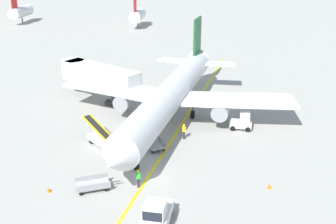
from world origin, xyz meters
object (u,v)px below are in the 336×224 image
object	(u,v)px
safety_cone_nose_left	(49,190)
jet_bridge	(95,74)
safety_cone_nose_right	(269,186)
ground_crew_wing_walker	(184,131)
baggage_cart_empty_trailing	(93,185)
baggage_tug_near_wing	(242,122)
baggage_cart_loaded	(154,143)
pushback_tug	(156,214)
airliner	(172,93)
ground_crew_marshaller	(138,178)
belt_loader_forward_hold	(102,138)

from	to	relation	value
safety_cone_nose_left	jet_bridge	bearing A→B (deg)	95.16
safety_cone_nose_right	ground_crew_wing_walker	bearing A→B (deg)	131.18
jet_bridge	baggage_cart_empty_trailing	xyz separation A→B (m)	(5.64, -21.81, -3.07)
baggage_tug_near_wing	ground_crew_wing_walker	size ratio (longest dim) A/B	1.47
jet_bridge	baggage_cart_loaded	size ratio (longest dim) A/B	3.33
jet_bridge	pushback_tug	bearing A→B (deg)	-66.12
airliner	ground_crew_marshaller	bearing A→B (deg)	-95.88
jet_bridge	safety_cone_nose_left	distance (m)	22.87
jet_bridge	safety_cone_nose_left	world-z (taller)	jet_bridge
pushback_tug	ground_crew_marshaller	distance (m)	5.44
jet_bridge	baggage_cart_empty_trailing	size ratio (longest dim) A/B	3.23
jet_bridge	safety_cone_nose_left	bearing A→B (deg)	-84.84
airliner	safety_cone_nose_left	size ratio (longest dim) A/B	79.99
baggage_tug_near_wing	ground_crew_wing_walker	distance (m)	7.08
baggage_cart_empty_trailing	safety_cone_nose_left	size ratio (longest dim) A/B	8.57
belt_loader_forward_hold	ground_crew_marshaller	bearing A→B (deg)	-56.30
baggage_cart_loaded	safety_cone_nose_right	xyz separation A→B (m)	(10.74, -6.59, -0.25)
pushback_tug	ground_crew_wing_walker	xyz separation A→B (m)	(1.11, 14.86, -0.08)
jet_bridge	baggage_cart_empty_trailing	world-z (taller)	jet_bridge
pushback_tug	safety_cone_nose_left	size ratio (longest dim) A/B	8.54
airliner	ground_crew_marshaller	world-z (taller)	airliner
jet_bridge	baggage_tug_near_wing	bearing A→B (deg)	-23.04
safety_cone_nose_left	baggage_tug_near_wing	bearing A→B (deg)	40.45
baggage_cart_loaded	ground_crew_marshaller	bearing A→B (deg)	-92.67
baggage_cart_loaded	ground_crew_marshaller	distance (m)	7.54
jet_bridge	ground_crew_wing_walker	world-z (taller)	jet_bridge
pushback_tug	baggage_tug_near_wing	bearing A→B (deg)	67.47
jet_bridge	baggage_cart_loaded	distance (m)	16.97
baggage_cart_loaded	ground_crew_marshaller	xyz separation A→B (m)	(-0.35, -7.52, 0.44)
baggage_cart_empty_trailing	ground_crew_marshaller	distance (m)	3.83
baggage_cart_empty_trailing	baggage_tug_near_wing	bearing A→B (deg)	45.80
baggage_cart_empty_trailing	safety_cone_nose_right	world-z (taller)	baggage_cart_empty_trailing
ground_crew_wing_walker	safety_cone_nose_left	world-z (taller)	ground_crew_wing_walker
ground_crew_marshaller	safety_cone_nose_left	size ratio (longest dim) A/B	3.86
airliner	baggage_cart_loaded	size ratio (longest dim) A/B	9.63
airliner	baggage_cart_loaded	xyz separation A→B (m)	(-1.17, -7.22, -2.95)
safety_cone_nose_right	baggage_tug_near_wing	bearing A→B (deg)	96.96
ground_crew_wing_walker	jet_bridge	bearing A→B (deg)	138.46
baggage_cart_loaded	ground_crew_wing_walker	world-z (taller)	ground_crew_wing_walker
jet_bridge	baggage_tug_near_wing	world-z (taller)	jet_bridge
safety_cone_nose_left	airliner	bearing A→B (deg)	61.32
baggage_cart_loaded	airliner	bearing A→B (deg)	80.81
jet_bridge	baggage_cart_loaded	bearing A→B (deg)	-54.33
airliner	ground_crew_wing_walker	xyz separation A→B (m)	(1.75, -4.87, -2.51)
belt_loader_forward_hold	baggage_cart_loaded	size ratio (longest dim) A/B	1.25
ground_crew_wing_walker	safety_cone_nose_left	distance (m)	15.54
pushback_tug	baggage_tug_near_wing	world-z (taller)	pushback_tug
safety_cone_nose_left	baggage_cart_loaded	bearing A→B (deg)	49.43
pushback_tug	baggage_cart_loaded	world-z (taller)	pushback_tug
jet_bridge	safety_cone_nose_right	world-z (taller)	jet_bridge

